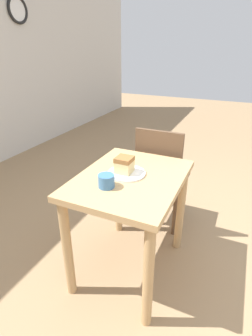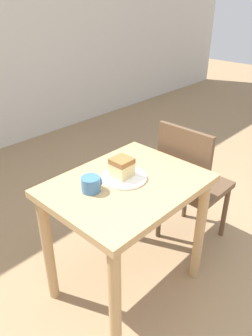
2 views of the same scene
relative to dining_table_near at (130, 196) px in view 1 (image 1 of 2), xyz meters
The scene contains 6 objects.
ground_plane 0.84m from the dining_table_near, 95.70° to the right, with size 14.00×14.00×0.00m, color #997A56.
dining_table_near is the anchor object (origin of this frame).
chair_near_window 0.61m from the dining_table_near, ahead, with size 0.40×0.40×0.92m.
plate 0.16m from the dining_table_near, 61.09° to the left, with size 0.24×0.24×0.01m.
cake_slice 0.22m from the dining_table_near, 71.29° to the left, with size 0.10×0.10×0.10m.
coffee_mug 0.27m from the dining_table_near, 157.85° to the left, with size 0.10×0.10×0.08m.
Camera 1 is at (-1.28, -0.01, 1.50)m, focal length 28.00 mm.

